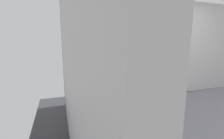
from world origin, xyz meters
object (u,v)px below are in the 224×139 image
at_px(vanity_sink_left, 91,90).
at_px(soap_dispenser, 101,69).
at_px(toothbrush_cup, 77,72).
at_px(toilet, 133,87).
at_px(folded_hand_towel, 90,76).

xyz_separation_m(vanity_sink_left, soap_dispenser, (0.28, 0.18, 0.43)).
distance_m(toothbrush_cup, soap_dispenser, 0.56).
bearing_deg(toothbrush_cup, vanity_sink_left, -31.53).
distance_m(vanity_sink_left, toothbrush_cup, 0.52).
xyz_separation_m(toothbrush_cup, soap_dispenser, (0.56, 0.01, 0.03)).
height_order(vanity_sink_left, toilet, toilet).
xyz_separation_m(toilet, toothbrush_cup, (-1.29, 0.16, 0.43)).
relative_size(toilet, soap_dispenser, 5.01).
relative_size(toilet, toothbrush_cup, 4.89).
bearing_deg(toilet, soap_dispenser, 166.85).
bearing_deg(soap_dispenser, toilet, -13.15).
relative_size(vanity_sink_left, toilet, 0.75).
distance_m(toilet, toothbrush_cup, 1.37).
bearing_deg(soap_dispenser, folded_hand_towel, -134.92).
height_order(vanity_sink_left, folded_hand_towel, folded_hand_towel).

